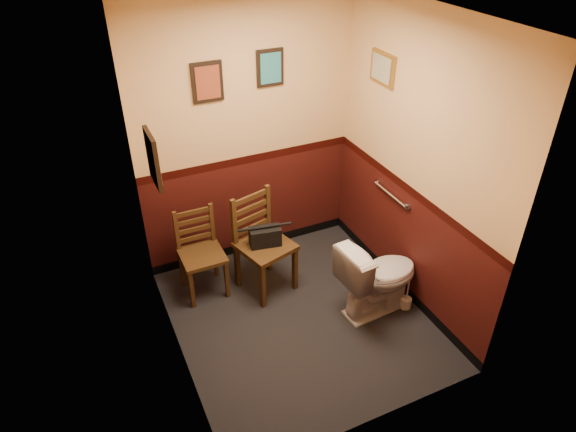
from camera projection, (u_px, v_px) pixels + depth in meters
name	position (u px, v px, depth m)	size (l,w,h in m)	color
floor	(299.00, 319.00, 4.80)	(2.20, 2.40, 0.00)	black
ceiling	(304.00, 16.00, 3.32)	(2.20, 2.40, 0.00)	silver
wall_back	(247.00, 137.00, 4.97)	(2.20, 2.70, 0.00)	#3A100D
wall_front	(387.00, 286.00, 3.15)	(2.20, 2.70, 0.00)	#3A100D
wall_left	(163.00, 228.00, 3.67)	(2.40, 2.70, 0.00)	#3A100D
wall_right	(415.00, 167.00, 4.44)	(2.40, 2.70, 0.00)	#3A100D
grab_bar	(391.00, 194.00, 4.84)	(0.05, 0.56, 0.06)	silver
framed_print_back_a	(207.00, 82.00, 4.50)	(0.28, 0.04, 0.36)	black
framed_print_back_b	(270.00, 68.00, 4.68)	(0.26, 0.04, 0.34)	black
framed_print_left	(153.00, 159.00, 3.48)	(0.04, 0.30, 0.38)	black
framed_print_right	(383.00, 68.00, 4.51)	(0.04, 0.34, 0.28)	olive
toilet	(378.00, 277.00, 4.71)	(0.44, 0.78, 0.77)	white
toilet_brush	(406.00, 302.00, 4.89)	(0.11, 0.11, 0.38)	silver
chair_left	(201.00, 253.00, 4.92)	(0.41, 0.41, 0.87)	#553719
chair_right	(262.00, 244.00, 4.93)	(0.58, 0.58, 1.01)	#553719
handbag	(265.00, 236.00, 4.84)	(0.31, 0.20, 0.21)	black
tp_stack	(263.00, 243.00, 5.60)	(0.21, 0.13, 0.27)	silver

